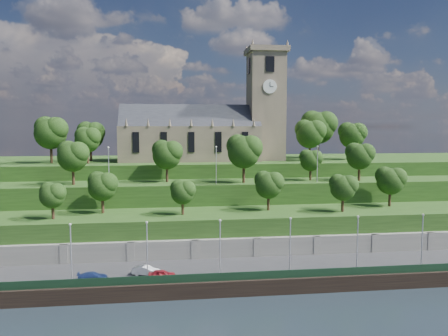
{
  "coord_description": "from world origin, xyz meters",
  "views": [
    {
      "loc": [
        -8.86,
        -56.35,
        22.88
      ],
      "look_at": [
        2.01,
        30.0,
        14.63
      ],
      "focal_mm": 35.0,
      "sensor_mm": 36.0,
      "label": 1
    }
  ],
  "objects": [
    {
      "name": "trees_upper",
      "position": [
        0.87,
        28.04,
        17.69
      ],
      "size": [
        61.82,
        8.95,
        9.43
      ],
      "color": "#331F13",
      "rests_on": "embankment_upper"
    },
    {
      "name": "promenade",
      "position": [
        0.0,
        6.0,
        1.0
      ],
      "size": [
        160.0,
        12.0,
        2.0
      ],
      "primitive_type": "cube",
      "color": "#2D2D30",
      "rests_on": "ground"
    },
    {
      "name": "church",
      "position": [
        0.79,
        45.98,
        22.52
      ],
      "size": [
        38.6,
        12.35,
        27.6
      ],
      "color": "#705F4E",
      "rests_on": "hilltop"
    },
    {
      "name": "trees_hilltop",
      "position": [
        4.63,
        45.34,
        21.9
      ],
      "size": [
        76.1,
        16.65,
        11.98
      ],
      "color": "#331F13",
      "rests_on": "hilltop"
    },
    {
      "name": "ground",
      "position": [
        0.0,
        0.0,
        0.0
      ],
      "size": [
        320.0,
        320.0,
        0.0
      ],
      "primitive_type": "plane",
      "color": "black",
      "rests_on": "ground"
    },
    {
      "name": "car_right",
      "position": [
        -19.42,
        3.16,
        2.58
      ],
      "size": [
        4.05,
        1.81,
        1.16
      ],
      "primitive_type": "imported",
      "rotation": [
        0.0,
        0.0,
        1.62
      ],
      "color": "navy",
      "rests_on": "promenade"
    },
    {
      "name": "trees_lower",
      "position": [
        4.04,
        18.39,
        12.67
      ],
      "size": [
        64.71,
        8.72,
        7.47
      ],
      "color": "#331F13",
      "rests_on": "embankment_lower"
    },
    {
      "name": "lamp_posts_upper",
      "position": [
        -0.0,
        26.0,
        16.21
      ],
      "size": [
        40.36,
        0.36,
        7.23
      ],
      "color": "#B2B2B7",
      "rests_on": "embankment_upper"
    },
    {
      "name": "embankment_lower",
      "position": [
        0.0,
        18.0,
        4.0
      ],
      "size": [
        160.0,
        12.0,
        8.0
      ],
      "primitive_type": "cube",
      "color": "#224316",
      "rests_on": "ground"
    },
    {
      "name": "car_left",
      "position": [
        -10.05,
        2.63,
        2.64
      ],
      "size": [
        3.74,
        1.51,
        1.27
      ],
      "primitive_type": "imported",
      "rotation": [
        0.0,
        0.0,
        1.57
      ],
      "color": "maroon",
      "rests_on": "promenade"
    },
    {
      "name": "quay_wall",
      "position": [
        0.0,
        -0.05,
        1.1
      ],
      "size": [
        160.0,
        0.5,
        2.2
      ],
      "primitive_type": "cube",
      "color": "black",
      "rests_on": "ground"
    },
    {
      "name": "car_middle",
      "position": [
        -12.25,
        4.41,
        2.65
      ],
      "size": [
        4.15,
        2.52,
        1.29
      ],
      "primitive_type": "imported",
      "rotation": [
        0.0,
        0.0,
        1.26
      ],
      "color": "silver",
      "rests_on": "promenade"
    },
    {
      "name": "fence",
      "position": [
        0.0,
        0.6,
        2.6
      ],
      "size": [
        160.0,
        0.1,
        1.2
      ],
      "primitive_type": "cube",
      "color": "#17341F",
      "rests_on": "promenade"
    },
    {
      "name": "retaining_wall",
      "position": [
        0.0,
        11.97,
        2.5
      ],
      "size": [
        160.0,
        2.1,
        5.0
      ],
      "color": "slate",
      "rests_on": "ground"
    },
    {
      "name": "embankment_upper",
      "position": [
        0.0,
        29.0,
        6.0
      ],
      "size": [
        160.0,
        10.0,
        12.0
      ],
      "primitive_type": "cube",
      "color": "#224316",
      "rests_on": "ground"
    },
    {
      "name": "lamp_posts_promenade",
      "position": [
        -2.0,
        2.5,
        6.7
      ],
      "size": [
        60.36,
        0.36,
        8.18
      ],
      "color": "#B2B2B7",
      "rests_on": "promenade"
    },
    {
      "name": "hilltop",
      "position": [
        0.0,
        50.0,
        7.5
      ],
      "size": [
        160.0,
        32.0,
        15.0
      ],
      "primitive_type": "cube",
      "color": "#224316",
      "rests_on": "ground"
    }
  ]
}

